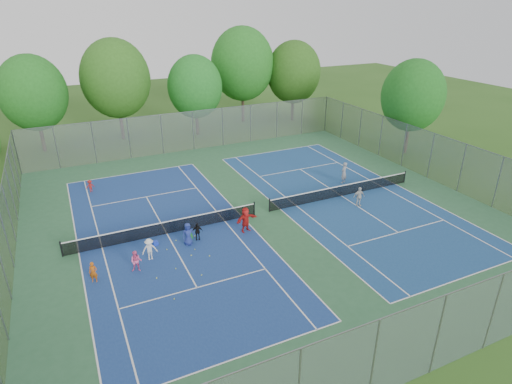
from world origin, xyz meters
The scene contains 37 objects.
ground centered at (0.00, 0.00, 0.00)m, with size 120.00×120.00×0.00m, color #2C551A.
court_pad centered at (0.00, 0.00, 0.01)m, with size 32.00×32.00×0.01m, color #2C5E3A.
court_left centered at (-7.00, 0.00, 0.02)m, with size 10.97×23.77×0.01m, color navy.
court_right centered at (7.00, 0.00, 0.02)m, with size 10.97×23.77×0.01m, color navy.
net_left centered at (-7.00, 0.00, 0.46)m, with size 12.87×0.10×0.91m, color black.
net_right centered at (7.00, 0.00, 0.46)m, with size 12.87×0.10×0.91m, color black.
fence_north centered at (0.00, 16.00, 2.00)m, with size 32.00×0.10×4.00m, color gray.
fence_south centered at (0.00, -16.00, 2.00)m, with size 32.00×0.10×4.00m, color gray.
fence_west centered at (-16.00, 0.00, 2.00)m, with size 32.00×0.10×4.00m, color gray.
fence_east centered at (16.00, 0.00, 2.00)m, with size 32.00×0.10×4.00m, color gray.
tree_nw centered at (-14.00, 22.00, 5.89)m, with size 6.40×6.40×9.58m.
tree_nl centered at (-6.00, 23.00, 6.54)m, with size 7.20×7.20×10.69m.
tree_nc centered at (2.00, 21.00, 5.39)m, with size 6.00×6.00×8.85m.
tree_nr centered at (9.00, 24.00, 7.04)m, with size 7.60×7.60×11.42m.
tree_ne centered at (15.00, 22.00, 5.97)m, with size 6.60×6.60×9.77m.
tree_side_e centered at (19.00, 6.00, 5.74)m, with size 6.00×6.00×9.20m.
ball_crate centered at (-7.99, -1.05, 0.13)m, with size 0.30×0.30×0.26m, color blue.
ball_hopper centered at (-5.75, -1.21, 0.24)m, with size 0.25×0.25×0.48m, color green.
student_a centered at (-11.91, -3.47, 0.62)m, with size 0.45×0.30×1.25m, color #C05612.
student_b centered at (-9.59, -3.44, 0.66)m, with size 0.64×0.50×1.31m, color pink.
student_c centered at (-8.64, -2.56, 0.70)m, with size 0.90×0.52×1.40m, color silver.
student_d centered at (-5.37, -1.55, 0.60)m, with size 0.70×0.29×1.19m, color black.
student_e centered at (-6.08, -1.88, 0.75)m, with size 0.73×0.48×1.50m, color navy.
student_f centered at (-2.11, -1.88, 0.88)m, with size 1.63×0.52×1.76m, color red.
child_far_baseline centered at (-10.81, 9.31, 0.51)m, with size 0.66×0.38×1.02m, color maroon.
instructor centered at (8.70, 2.17, 0.92)m, with size 0.67×0.44×1.84m, color gray.
teen_court_b centered at (7.10, -1.95, 0.76)m, with size 0.89×0.37×1.52m, color silver.
tennis_ball_0 centered at (-6.34, -3.25, 0.03)m, with size 0.07×0.07×0.07m, color #E4F238.
tennis_ball_1 centered at (-8.77, -4.65, 0.03)m, with size 0.07×0.07×0.07m, color #DEF338.
tennis_ball_2 centered at (-5.44, -1.12, 0.03)m, with size 0.07×0.07×0.07m, color #CDDC33.
tennis_ball_3 centered at (-8.37, -6.85, 0.03)m, with size 0.07×0.07×0.07m, color gold.
tennis_ball_4 centered at (-5.93, -2.70, 0.03)m, with size 0.07×0.07×0.07m, color #B3C12D.
tennis_ball_5 centered at (-7.57, -4.21, 0.03)m, with size 0.07×0.07×0.07m, color #A8C32D.
tennis_ball_6 centered at (-6.70, -1.15, 0.03)m, with size 0.07×0.07×0.07m, color #B5CE2F.
tennis_ball_7 centered at (-7.50, -1.96, 0.03)m, with size 0.07×0.07×0.07m, color #D3DF33.
tennis_ball_8 centered at (-6.42, -5.45, 0.03)m, with size 0.07×0.07×0.07m, color #C7E936.
tennis_ball_9 centered at (-5.35, -3.78, 0.03)m, with size 0.07×0.07×0.07m, color #DCF238.
Camera 1 is at (-12.14, -24.80, 14.23)m, focal length 30.00 mm.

